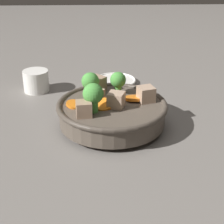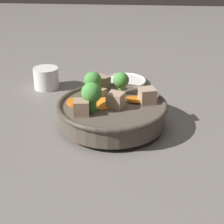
{
  "view_description": "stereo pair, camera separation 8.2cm",
  "coord_description": "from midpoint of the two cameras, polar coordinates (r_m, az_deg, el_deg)",
  "views": [
    {
      "loc": [
        -0.02,
        -0.74,
        0.4
      ],
      "look_at": [
        0.0,
        0.0,
        0.04
      ],
      "focal_mm": 60.0,
      "sensor_mm": 36.0,
      "label": 1
    },
    {
      "loc": [
        0.06,
        -0.74,
        0.4
      ],
      "look_at": [
        0.0,
        0.0,
        0.04
      ],
      "focal_mm": 60.0,
      "sensor_mm": 36.0,
      "label": 2
    }
  ],
  "objects": [
    {
      "name": "ground_plane",
      "position": [
        0.84,
        2.81,
        -2.23
      ],
      "size": [
        3.0,
        3.0,
        0.0
      ],
      "primitive_type": "plane",
      "color": "slate"
    },
    {
      "name": "stirfry_bowl",
      "position": [
        0.82,
        2.77,
        0.26
      ],
      "size": [
        0.24,
        0.24,
        0.12
      ],
      "color": "#51473D",
      "rests_on": "ground_plane"
    },
    {
      "name": "side_saucer",
      "position": [
        1.07,
        4.2,
        4.61
      ],
      "size": [
        0.12,
        0.12,
        0.01
      ],
      "color": "white",
      "rests_on": "ground_plane"
    },
    {
      "name": "tea_cup",
      "position": [
        1.04,
        -7.79,
        5.14
      ],
      "size": [
        0.07,
        0.07,
        0.06
      ],
      "color": "white",
      "rests_on": "ground_plane"
    }
  ]
}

